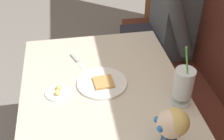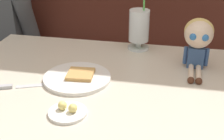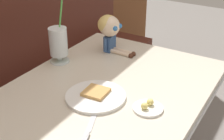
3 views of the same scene
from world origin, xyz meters
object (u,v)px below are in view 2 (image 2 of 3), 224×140
Objects in this scene: butter_saucer at (68,111)px; milkshake_glass at (139,27)px; toast_plate at (78,77)px; seated_doll at (198,37)px; butter_knife at (10,87)px.

milkshake_glass is at bearing 74.95° from butter_saucer.
seated_doll reaches higher than toast_plate.
butter_saucer is 0.28m from butter_knife.
butter_knife is (-0.40, -0.45, -0.10)m from milkshake_glass.
toast_plate is 2.08× the size of butter_saucer.
toast_plate is 0.49m from seated_doll.
butter_saucer is (-0.15, -0.56, -0.09)m from milkshake_glass.
toast_plate is at bearing 26.35° from butter_knife.
milkshake_glass is 1.43× the size of seated_doll.
butter_saucer is 0.55× the size of seated_doll.
milkshake_glass reaches higher than seated_doll.
toast_plate is 0.22m from butter_saucer.
toast_plate is at bearing 99.08° from butter_saucer.
milkshake_glass is at bearing 149.54° from seated_doll.
seated_doll is (0.43, 0.20, 0.12)m from toast_plate.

